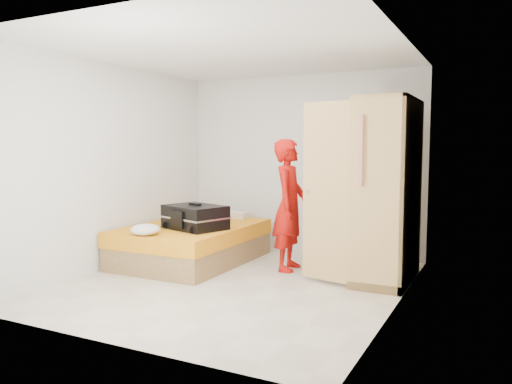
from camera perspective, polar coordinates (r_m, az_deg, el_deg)
The scene contains 7 objects.
room at distance 5.60m, azimuth -2.32°, elevation 2.58°, with size 4.00×4.02×2.60m.
bed at distance 6.84m, azimuth -7.29°, elevation -5.83°, with size 1.42×2.02×0.50m.
wardrobe at distance 5.92m, azimuth 14.26°, elevation -0.36°, with size 1.16×1.20×2.10m.
person at distance 6.28m, azimuth 3.83°, elevation -1.48°, with size 0.60×0.40×1.65m, color red.
suitcase at distance 6.47m, azimuth -7.00°, elevation -2.88°, with size 0.91×0.78×0.33m.
round_cushion at distance 6.12m, azimuth -12.53°, elevation -4.21°, with size 0.35×0.35×0.13m, color white.
pillow at distance 7.44m, azimuth -2.87°, elevation -2.60°, with size 0.50×0.25×0.09m, color white.
Camera 1 is at (2.71, -4.89, 1.56)m, focal length 35.00 mm.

